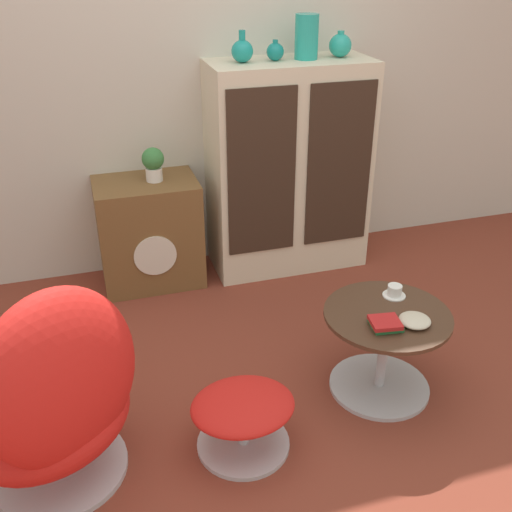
{
  "coord_description": "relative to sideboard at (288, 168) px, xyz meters",
  "views": [
    {
      "loc": [
        -0.67,
        -1.81,
        1.82
      ],
      "look_at": [
        0.02,
        0.47,
        0.55
      ],
      "focal_mm": 42.0,
      "sensor_mm": 36.0,
      "label": 1
    }
  ],
  "objects": [
    {
      "name": "egg_chair",
      "position": [
        -1.37,
        -1.4,
        -0.23
      ],
      "size": [
        0.84,
        0.83,
        0.84
      ],
      "color": "#B7B7BC",
      "rests_on": "ground_plane"
    },
    {
      "name": "coffee_table",
      "position": [
        -0.0,
        -1.28,
        -0.39
      ],
      "size": [
        0.55,
        0.55,
        0.41
      ],
      "color": "#B7B7BC",
      "rests_on": "ground_plane"
    },
    {
      "name": "sideboard",
      "position": [
        0.0,
        0.0,
        0.0
      ],
      "size": [
        0.92,
        0.42,
        1.23
      ],
      "color": "beige",
      "rests_on": "ground_plane"
    },
    {
      "name": "wall_back",
      "position": [
        -0.49,
        0.24,
        0.68
      ],
      "size": [
        6.4,
        0.06,
        2.6
      ],
      "color": "beige",
      "rests_on": "ground_plane"
    },
    {
      "name": "ground_plane",
      "position": [
        -0.49,
        -1.35,
        -0.62
      ],
      "size": [
        12.0,
        12.0,
        0.0
      ],
      "primitive_type": "plane",
      "color": "brown"
    },
    {
      "name": "bowl",
      "position": [
        0.06,
        -1.38,
        -0.19
      ],
      "size": [
        0.13,
        0.13,
        0.04
      ],
      "color": "beige",
      "rests_on": "coffee_table"
    },
    {
      "name": "vase_inner_left",
      "position": [
        -0.09,
        0.0,
        0.66
      ],
      "size": [
        0.09,
        0.09,
        0.11
      ],
      "color": "#147A75",
      "rests_on": "sideboard"
    },
    {
      "name": "vase_leftmost",
      "position": [
        -0.27,
        0.0,
        0.68
      ],
      "size": [
        0.12,
        0.12,
        0.16
      ],
      "color": "teal",
      "rests_on": "sideboard"
    },
    {
      "name": "tv_console",
      "position": [
        -0.84,
        0.01,
        -0.31
      ],
      "size": [
        0.57,
        0.41,
        0.62
      ],
      "color": "brown",
      "rests_on": "ground_plane"
    },
    {
      "name": "potted_plant",
      "position": [
        -0.79,
        0.01,
        0.11
      ],
      "size": [
        0.12,
        0.12,
        0.19
      ],
      "color": "silver",
      "rests_on": "tv_console"
    },
    {
      "name": "vase_rightmost",
      "position": [
        0.29,
        0.0,
        0.68
      ],
      "size": [
        0.12,
        0.12,
        0.14
      ],
      "color": "teal",
      "rests_on": "sideboard"
    },
    {
      "name": "vase_inner_right",
      "position": [
        0.09,
        0.0,
        0.73
      ],
      "size": [
        0.13,
        0.13,
        0.23
      ],
      "color": "teal",
      "rests_on": "sideboard"
    },
    {
      "name": "teacup",
      "position": [
        0.09,
        -1.16,
        -0.19
      ],
      "size": [
        0.1,
        0.1,
        0.05
      ],
      "color": "white",
      "rests_on": "coffee_table"
    },
    {
      "name": "ottoman",
      "position": [
        -0.69,
        -1.44,
        -0.45
      ],
      "size": [
        0.41,
        0.37,
        0.25
      ],
      "color": "#B7B7BC",
      "rests_on": "ground_plane"
    },
    {
      "name": "book_stack",
      "position": [
        -0.06,
        -1.37,
        -0.19
      ],
      "size": [
        0.14,
        0.13,
        0.04
      ],
      "color": "#237038",
      "rests_on": "coffee_table"
    }
  ]
}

